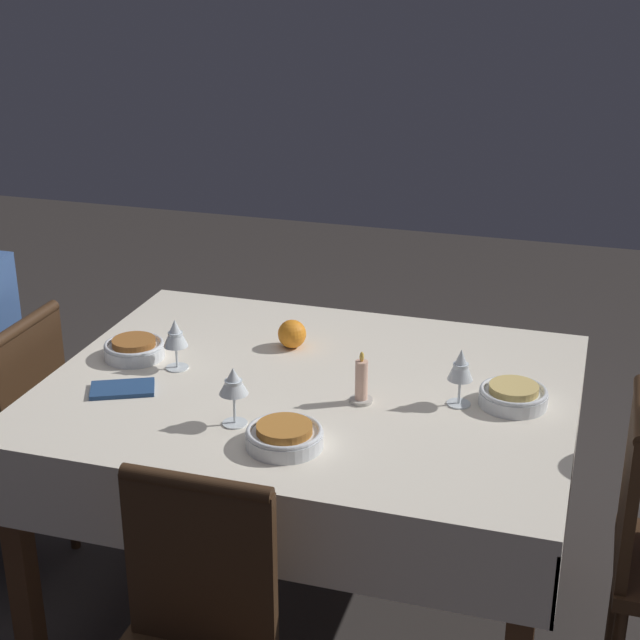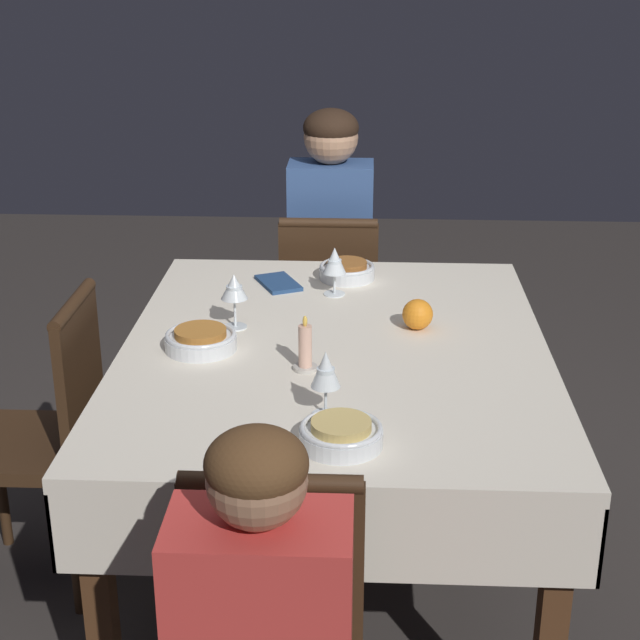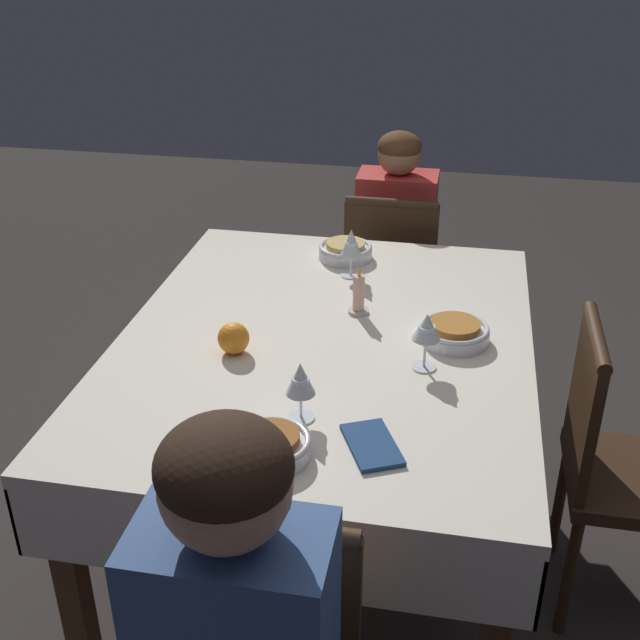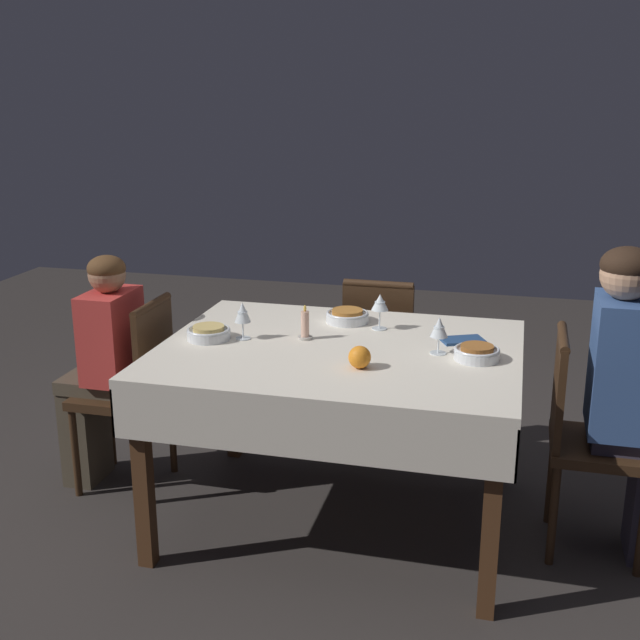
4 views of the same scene
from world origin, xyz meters
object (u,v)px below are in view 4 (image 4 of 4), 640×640
object	(u,v)px
chair_north	(381,352)
person_child_red	(101,361)
wine_glass_east	(439,328)
person_adult_denim	(628,387)
wine_glass_west	(243,313)
chair_west	(134,384)
bowl_east	(477,353)
dining_table	(339,367)
bowl_north	(347,316)
orange_fruit	(360,357)
chair_east	(584,432)
napkin_red_folded	(462,340)
candle_centerpiece	(305,327)
bowl_west	(209,333)
wine_glass_north	(380,304)

from	to	relation	value
chair_north	person_child_red	world-z (taller)	person_child_red
person_child_red	wine_glass_east	world-z (taller)	person_child_red
person_adult_denim	wine_glass_east	bearing A→B (deg)	92.95
wine_glass_east	wine_glass_west	world-z (taller)	wine_glass_west
chair_west	bowl_east	size ratio (longest dim) A/B	5.10
dining_table	bowl_north	world-z (taller)	bowl_north
dining_table	person_child_red	size ratio (longest dim) A/B	1.32
bowl_east	orange_fruit	xyz separation A→B (m)	(-0.41, -0.20, 0.01)
wine_glass_east	wine_glass_west	distance (m)	0.79
chair_east	napkin_red_folded	size ratio (longest dim) A/B	4.53
person_adult_denim	candle_centerpiece	bearing A→B (deg)	89.21
person_child_red	person_adult_denim	bearing A→B (deg)	89.04
chair_east	bowl_north	world-z (taller)	chair_east
wine_glass_west	bowl_west	bearing A→B (deg)	-164.12
wine_glass_north	bowl_east	bearing A→B (deg)	-34.83
orange_fruit	napkin_red_folded	distance (m)	0.53
bowl_east	napkin_red_folded	size ratio (longest dim) A/B	0.89
person_child_red	wine_glass_east	xyz separation A→B (m)	(1.49, -0.07, 0.29)
chair_east	bowl_west	distance (m)	1.52
orange_fruit	person_child_red	bearing A→B (deg)	165.95
person_child_red	orange_fruit	size ratio (longest dim) A/B	12.76
dining_table	wine_glass_north	bearing A→B (deg)	68.09
candle_centerpiece	wine_glass_east	bearing A→B (deg)	-5.60
dining_table	napkin_red_folded	size ratio (longest dim) A/B	7.28
dining_table	wine_glass_west	size ratio (longest dim) A/B	9.07
dining_table	orange_fruit	bearing A→B (deg)	-60.24
person_adult_denim	wine_glass_north	size ratio (longest dim) A/B	7.93
wine_glass_east	bowl_west	distance (m)	0.93
chair_east	bowl_east	distance (m)	0.52
chair_east	orange_fruit	bearing A→B (deg)	108.14
bowl_north	orange_fruit	size ratio (longest dim) A/B	2.22
wine_glass_north	chair_west	bearing A→B (deg)	-169.96
bowl_east	wine_glass_west	size ratio (longest dim) A/B	1.11
dining_table	bowl_east	world-z (taller)	bowl_east
chair_west	person_adult_denim	distance (m)	2.05
person_adult_denim	wine_glass_east	world-z (taller)	person_adult_denim
person_child_red	orange_fruit	bearing A→B (deg)	75.95
chair_west	person_adult_denim	bearing A→B (deg)	88.97
wine_glass_west	wine_glass_east	bearing A→B (deg)	0.51
wine_glass_north	candle_centerpiece	xyz separation A→B (m)	(-0.27, -0.21, -0.06)
dining_table	person_adult_denim	xyz separation A→B (m)	(1.09, 0.05, 0.00)
chair_north	person_child_red	bearing A→B (deg)	32.21
bowl_north	candle_centerpiece	distance (m)	0.30
bowl_north	wine_glass_north	distance (m)	0.19
bowl_west	napkin_red_folded	distance (m)	1.03
chair_west	bowl_west	bearing A→B (deg)	74.04
person_child_red	wine_glass_east	distance (m)	1.51
chair_north	bowl_east	size ratio (longest dim) A/B	5.10
chair_west	person_child_red	xyz separation A→B (m)	(-0.15, -0.00, 0.09)
bowl_north	candle_centerpiece	xyz separation A→B (m)	(-0.12, -0.28, 0.02)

